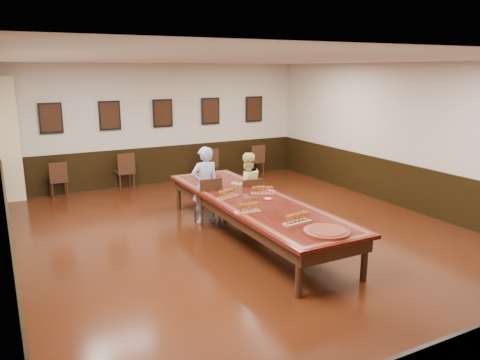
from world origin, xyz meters
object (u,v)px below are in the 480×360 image
spare_chair_c (209,164)px  conference_table (253,206)px  chair_woman (249,198)px  spare_chair_d (255,160)px  carved_platter (327,232)px  person_woman (247,186)px  chair_man (207,201)px  person_man (205,185)px  spare_chair_b (124,171)px  spare_chair_a (58,179)px

spare_chair_c → conference_table: 4.74m
chair_woman → spare_chair_d: 4.15m
carved_platter → person_woman: bearing=82.3°
chair_man → conference_table: chair_man is taller
person_woman → carved_platter: size_ratio=1.78×
chair_woman → carved_platter: size_ratio=1.14×
person_man → person_woman: (0.90, -0.11, -0.09)m
chair_man → conference_table: (0.41, -1.12, 0.12)m
chair_man → spare_chair_b: (-0.75, 3.63, -0.01)m
chair_man → carved_platter: 3.25m
chair_man → chair_woman: size_ratio=1.11×
spare_chair_c → conference_table: spare_chair_c is taller
chair_man → person_man: (0.00, 0.10, 0.29)m
spare_chair_b → chair_woman: bearing=109.4°
spare_chair_d → spare_chair_c: bearing=2.3°
spare_chair_d → person_man: 4.54m
person_woman → conference_table: size_ratio=0.28×
person_woman → spare_chair_c: bearing=-94.9°
spare_chair_b → spare_chair_c: (2.32, -0.17, -0.02)m
spare_chair_b → spare_chair_c: spare_chair_b is taller
person_woman → conference_table: (-0.49, -1.12, -0.08)m
spare_chair_b → person_man: 3.62m
chair_man → person_woman: 0.92m
spare_chair_c → person_man: size_ratio=0.58×
chair_woman → carved_platter: 3.15m
spare_chair_b → carved_platter: (1.22, -6.84, 0.30)m
spare_chair_a → carved_platter: 7.39m
spare_chair_d → person_man: (-3.06, -3.34, 0.33)m
spare_chair_b → person_man: person_man is taller
spare_chair_d → person_woman: bearing=61.2°
chair_woman → spare_chair_c: 3.63m
spare_chair_b → person_man: bearing=97.6°
spare_chair_c → person_woman: size_ratio=0.66×
spare_chair_b → conference_table: spare_chair_b is taller
chair_woman → spare_chair_b: 4.07m
spare_chair_d → person_man: size_ratio=0.58×
chair_man → person_woman: bearing=-179.5°
spare_chair_a → spare_chair_b: (1.63, 0.02, 0.04)m
chair_man → spare_chair_a: 4.32m
chair_man → spare_chair_c: size_ratio=1.08×
person_woman → spare_chair_d: bearing=-115.9°
chair_man → spare_chair_d: 4.60m
chair_woman → carved_platter: bearing=88.4°
spare_chair_a → spare_chair_d: bearing=176.6°
spare_chair_d → carved_platter: spare_chair_d is taller
chair_man → spare_chair_a: bearing=-55.9°
chair_man → carved_platter: (0.47, -3.21, 0.28)m
chair_man → spare_chair_d: chair_man is taller
carved_platter → chair_woman: bearing=82.3°
spare_chair_b → carved_platter: bearing=95.7°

